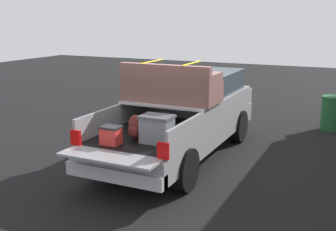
# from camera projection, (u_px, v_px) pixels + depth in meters

# --- Properties ---
(ground_plane) EXTENTS (40.00, 40.00, 0.00)m
(ground_plane) POSITION_uv_depth(u_px,v_px,m) (179.00, 156.00, 9.69)
(ground_plane) COLOR black
(pickup_truck) EXTENTS (6.05, 2.06, 2.23)m
(pickup_truck) POSITION_uv_depth(u_px,v_px,m) (186.00, 113.00, 9.78)
(pickup_truck) COLOR gray
(pickup_truck) RESTS_ON ground_plane
(trash_can) EXTENTS (0.60, 0.60, 0.98)m
(trash_can) POSITION_uv_depth(u_px,v_px,m) (331.00, 113.00, 11.85)
(trash_can) COLOR #1E592D
(trash_can) RESTS_ON ground_plane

